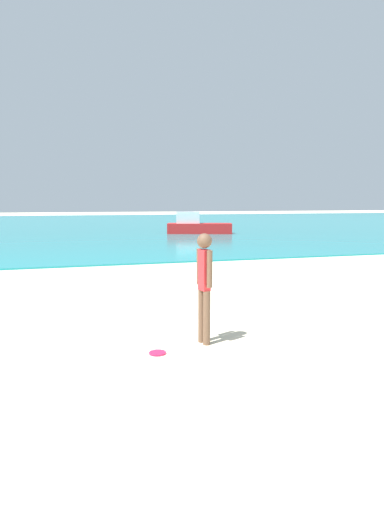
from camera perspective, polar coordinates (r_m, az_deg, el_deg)
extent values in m
cube|color=teal|center=(45.33, -13.72, 4.06)|extent=(160.00, 60.00, 0.06)
cylinder|color=brown|center=(6.95, 1.28, -7.77)|extent=(0.11, 0.11, 0.84)
cylinder|color=brown|center=(6.82, 1.91, -8.05)|extent=(0.11, 0.11, 0.84)
cube|color=red|center=(6.73, 1.61, -1.82)|extent=(0.16, 0.21, 0.63)
sphere|color=brown|center=(6.68, 1.63, 1.98)|extent=(0.23, 0.23, 0.23)
cylinder|color=brown|center=(6.86, 0.96, -1.36)|extent=(0.08, 0.08, 0.56)
cylinder|color=brown|center=(6.60, 2.30, -1.70)|extent=(0.08, 0.08, 0.56)
cylinder|color=#E51E4C|center=(6.56, -4.50, -12.45)|extent=(0.25, 0.25, 0.03)
cube|color=red|center=(30.16, 0.99, 3.61)|extent=(4.59, 2.70, 0.70)
cube|color=silver|center=(30.14, -0.50, 5.02)|extent=(1.80, 1.42, 0.79)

